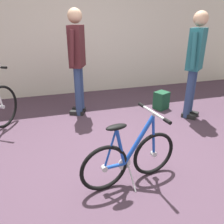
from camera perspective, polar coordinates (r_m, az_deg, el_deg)
The scene contains 6 objects.
ground_plane at distance 2.92m, azimuth 0.72°, elevation -11.16°, with size 8.14×8.14×0.00m, color #473342.
back_wall at distance 5.10m, azimuth -8.88°, elevation 20.52°, with size 8.14×0.10×2.85m, color silver.
folding_bike_foreground at distance 2.39m, azimuth 4.64°, elevation -11.31°, with size 1.10×0.53×0.78m.
visitor_near_wall at distance 3.96m, azimuth 20.26°, elevation 12.30°, with size 0.42×0.39×1.72m.
visitor_browsing at distance 3.88m, azimuth -8.82°, elevation 13.68°, with size 0.37×0.49×1.76m.
backpack_on_floor at distance 4.38m, azimuth 12.29°, elevation 2.89°, with size 0.31×0.31×0.33m.
Camera 1 is at (-0.71, -2.30, 1.66)m, focal length 36.20 mm.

